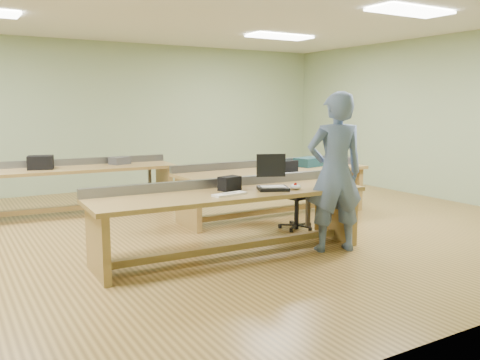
# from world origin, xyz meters

# --- Properties ---
(floor) EXTENTS (10.00, 10.00, 0.00)m
(floor) POSITION_xyz_m (0.00, 0.00, 0.00)
(floor) COLOR #A37D3E
(floor) RESTS_ON ground
(ceiling) EXTENTS (10.00, 10.00, 0.00)m
(ceiling) POSITION_xyz_m (0.00, 0.00, 3.00)
(ceiling) COLOR silver
(ceiling) RESTS_ON wall_back
(wall_back) EXTENTS (10.00, 0.04, 3.00)m
(wall_back) POSITION_xyz_m (0.00, 4.00, 1.50)
(wall_back) COLOR #8FA67D
(wall_back) RESTS_ON floor
(wall_front) EXTENTS (10.00, 0.04, 3.00)m
(wall_front) POSITION_xyz_m (0.00, -4.00, 1.50)
(wall_front) COLOR #8FA67D
(wall_front) RESTS_ON floor
(wall_right) EXTENTS (0.04, 8.00, 3.00)m
(wall_right) POSITION_xyz_m (5.00, 0.00, 1.50)
(wall_right) COLOR #8FA67D
(wall_right) RESTS_ON floor
(fluor_panels) EXTENTS (6.20, 3.50, 0.03)m
(fluor_panels) POSITION_xyz_m (0.00, 0.00, 2.97)
(fluor_panels) COLOR white
(fluor_panels) RESTS_ON ceiling
(workbench_front) EXTENTS (3.30, 1.00, 0.86)m
(workbench_front) POSITION_xyz_m (-0.14, -1.29, 0.57)
(workbench_front) COLOR olive
(workbench_front) RESTS_ON floor
(workbench_mid) EXTENTS (3.17, 0.85, 0.86)m
(workbench_mid) POSITION_xyz_m (1.47, 0.18, 0.56)
(workbench_mid) COLOR olive
(workbench_mid) RESTS_ON floor
(workbench_back) EXTENTS (3.05, 1.01, 0.86)m
(workbench_back) POSITION_xyz_m (-1.08, 1.97, 0.56)
(workbench_back) COLOR olive
(workbench_back) RESTS_ON floor
(person) EXTENTS (0.80, 0.65, 1.90)m
(person) POSITION_xyz_m (1.03, -1.78, 0.95)
(person) COLOR slate
(person) RESTS_ON floor
(laptop_base) EXTENTS (0.44, 0.40, 0.04)m
(laptop_base) POSITION_xyz_m (0.37, -1.44, 0.77)
(laptop_base) COLOR black
(laptop_base) RESTS_ON workbench_front
(laptop_screen) EXTENTS (0.33, 0.15, 0.28)m
(laptop_screen) POSITION_xyz_m (0.42, -1.32, 1.03)
(laptop_screen) COLOR black
(laptop_screen) RESTS_ON laptop_base
(keyboard) EXTENTS (0.43, 0.20, 0.02)m
(keyboard) POSITION_xyz_m (-0.25, -1.48, 0.76)
(keyboard) COLOR white
(keyboard) RESTS_ON workbench_front
(trackball_mouse) EXTENTS (0.16, 0.17, 0.06)m
(trackball_mouse) POSITION_xyz_m (0.63, -1.53, 0.78)
(trackball_mouse) COLOR white
(trackball_mouse) RESTS_ON workbench_front
(camera_bag) EXTENTS (0.28, 0.21, 0.17)m
(camera_bag) POSITION_xyz_m (-0.09, -1.21, 0.83)
(camera_bag) COLOR black
(camera_bag) RESTS_ON workbench_front
(task_chair) EXTENTS (0.58, 0.58, 0.95)m
(task_chair) POSITION_xyz_m (1.29, -0.64, 0.35)
(task_chair) COLOR black
(task_chair) RESTS_ON floor
(parts_bin_teal) EXTENTS (0.47, 0.39, 0.14)m
(parts_bin_teal) POSITION_xyz_m (2.16, 0.16, 0.82)
(parts_bin_teal) COLOR #13353E
(parts_bin_teal) RESTS_ON workbench_mid
(parts_bin_grey) EXTENTS (0.46, 0.34, 0.11)m
(parts_bin_grey) POSITION_xyz_m (2.82, 0.21, 0.81)
(parts_bin_grey) COLOR #3B3B3D
(parts_bin_grey) RESTS_ON workbench_mid
(mug) EXTENTS (0.14, 0.14, 0.09)m
(mug) POSITION_xyz_m (1.55, 0.05, 0.79)
(mug) COLOR #3B3B3D
(mug) RESTS_ON workbench_mid
(drinks_can) EXTENTS (0.07, 0.07, 0.12)m
(drinks_can) POSITION_xyz_m (1.18, 0.11, 0.81)
(drinks_can) COLOR white
(drinks_can) RESTS_ON workbench_mid
(storage_box_back) EXTENTS (0.43, 0.36, 0.21)m
(storage_box_back) POSITION_xyz_m (-1.66, 1.99, 0.86)
(storage_box_back) COLOR black
(storage_box_back) RESTS_ON workbench_back
(tray_back) EXTENTS (0.37, 0.32, 0.12)m
(tray_back) POSITION_xyz_m (-0.40, 2.02, 0.81)
(tray_back) COLOR #3B3B3D
(tray_back) RESTS_ON workbench_back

